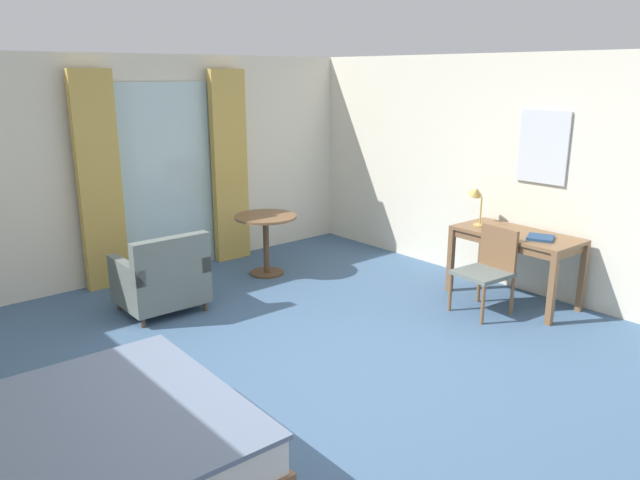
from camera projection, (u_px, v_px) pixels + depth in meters
The scene contains 14 objects.
ground at pixel (314, 391), 4.68m from camera, with size 6.89×7.33×0.10m, color #426084.
wall_back at pixel (119, 170), 6.82m from camera, with size 6.49×0.12×2.53m, color silver.
wall_right at pixel (546, 178), 6.33m from camera, with size 0.12×6.93×2.53m, color silver.
balcony_glass_door at pixel (166, 179), 7.13m from camera, with size 1.21×0.02×2.23m, color silver.
curtain_panel_left at pixel (99, 182), 6.52m from camera, with size 0.46×0.10×2.37m, color tan.
curtain_panel_right at pixel (230, 167), 7.55m from camera, with size 0.47×0.10×2.37m, color tan.
bed at pixel (36, 477), 3.20m from camera, with size 2.16×1.71×1.07m.
writing_desk at pixel (516, 241), 6.24m from camera, with size 0.66×1.28×0.74m.
desk_chair at pixel (488, 266), 6.01m from camera, with size 0.51×0.50×0.85m.
desk_lamp at pixel (477, 197), 6.54m from camera, with size 0.25×0.29×0.43m.
closed_book at pixel (541, 238), 5.97m from camera, with size 0.25×0.24×0.03m, color navy.
armchair_by_window at pixel (162, 280), 6.02m from camera, with size 0.80×0.71×0.82m.
round_cafe_table at pixel (266, 231), 7.11m from camera, with size 0.73×0.73×0.72m.
wall_mirror at pixel (543, 147), 6.21m from camera, with size 0.02×0.55×0.74m.
Camera 1 is at (-2.70, -3.21, 2.33)m, focal length 33.99 mm.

